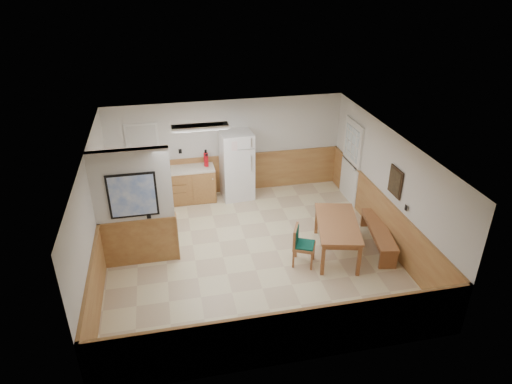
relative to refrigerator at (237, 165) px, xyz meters
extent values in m
plane|color=beige|center=(-0.18, -2.63, -0.89)|extent=(6.00, 6.00, 0.00)
cube|color=white|center=(-0.18, -2.63, 1.61)|extent=(6.00, 6.00, 0.02)
cube|color=silver|center=(-0.18, 0.37, 0.36)|extent=(6.00, 0.02, 2.50)
cube|color=silver|center=(2.82, -2.63, 0.36)|extent=(0.02, 6.00, 2.50)
cube|color=silver|center=(-3.18, -2.63, 0.36)|extent=(0.02, 6.00, 2.50)
cube|color=#AD8245|center=(-0.18, 0.35, -0.39)|extent=(6.00, 0.04, 1.00)
cube|color=#AD8245|center=(2.80, -2.63, -0.39)|extent=(0.04, 6.00, 1.00)
cube|color=#AD8245|center=(-3.16, -2.63, -0.39)|extent=(0.04, 6.00, 1.00)
cube|color=silver|center=(-2.43, -2.43, 0.86)|extent=(1.50, 0.15, 1.50)
cube|color=#AD8245|center=(-2.43, -2.43, -0.39)|extent=(1.50, 0.17, 1.00)
cube|color=black|center=(-2.43, -2.52, 0.71)|extent=(0.92, 0.03, 0.92)
cube|color=white|center=(-2.43, -2.54, 0.71)|extent=(0.84, 0.01, 0.84)
cube|color=olive|center=(-1.28, 0.05, -0.46)|extent=(1.40, 0.60, 0.86)
cube|color=olive|center=(-2.75, 0.05, -0.46)|extent=(0.06, 0.60, 0.86)
cube|color=olive|center=(-2.01, 0.05, -0.46)|extent=(0.06, 0.60, 0.86)
cube|color=beige|center=(-1.68, 0.05, -0.01)|extent=(2.20, 0.60, 0.04)
cube|color=beige|center=(-1.68, 0.35, 0.06)|extent=(2.20, 0.02, 0.10)
cube|color=silver|center=(2.79, -0.73, 0.14)|extent=(0.05, 1.02, 2.15)
cube|color=silver|center=(2.78, -0.73, 0.14)|extent=(0.04, 0.90, 2.05)
cube|color=silver|center=(2.75, -0.73, 0.66)|extent=(0.02, 0.76, 0.80)
cube|color=silver|center=(-2.28, 0.35, 0.66)|extent=(0.80, 0.03, 1.00)
cube|color=silver|center=(-2.28, 0.34, 0.66)|extent=(0.70, 0.01, 0.90)
cube|color=#2F1F12|center=(2.79, -2.93, 0.66)|extent=(0.03, 0.50, 0.60)
cube|color=black|center=(2.77, -2.93, 0.66)|extent=(0.01, 0.42, 0.52)
cube|color=silver|center=(-0.98, -1.33, 1.56)|extent=(1.20, 0.30, 0.08)
cube|color=white|center=(-0.98, -1.33, 1.52)|extent=(1.15, 0.25, 0.01)
cube|color=white|center=(0.00, 0.00, 0.00)|extent=(0.83, 0.75, 1.78)
cube|color=silver|center=(0.31, -0.36, 0.73)|extent=(0.03, 0.02, 0.23)
cube|color=silver|center=(0.31, -0.36, 0.18)|extent=(0.03, 0.02, 0.42)
cube|color=#A96B3E|center=(1.60, -2.96, -0.16)|extent=(1.20, 1.80, 0.05)
cube|color=#A96B3E|center=(1.60, -2.96, -0.24)|extent=(1.08, 1.67, 0.10)
cube|color=#A96B3E|center=(1.08, -3.61, -0.54)|extent=(0.08, 0.08, 0.70)
cube|color=#A96B3E|center=(1.45, -2.14, -0.54)|extent=(0.08, 0.08, 0.70)
cube|color=#A96B3E|center=(1.76, -3.78, -0.54)|extent=(0.08, 0.08, 0.70)
cube|color=#A96B3E|center=(2.13, -2.31, -0.54)|extent=(0.08, 0.08, 0.70)
cube|color=#A96B3E|center=(2.59, -2.90, -0.46)|extent=(0.70, 1.77, 0.05)
cube|color=#A96B3E|center=(2.59, -3.72, -0.69)|extent=(0.36, 0.13, 0.40)
cube|color=#A96B3E|center=(2.59, -2.09, -0.69)|extent=(0.36, 0.13, 0.40)
cube|color=#A96B3E|center=(0.82, -3.18, -0.47)|extent=(0.57, 0.57, 0.06)
cube|color=#115648|center=(0.82, -3.18, -0.42)|extent=(0.52, 0.52, 0.03)
cube|color=#A96B3E|center=(0.66, -3.11, -0.24)|extent=(0.23, 0.41, 0.40)
cube|color=#115648|center=(0.49, -3.03, -0.24)|extent=(0.17, 0.34, 0.34)
cube|color=#A96B3E|center=(0.58, -3.27, -0.69)|extent=(0.05, 0.05, 0.39)
cube|color=#A96B3E|center=(0.73, -2.94, -0.69)|extent=(0.05, 0.05, 0.39)
cube|color=#A96B3E|center=(0.91, -3.43, -0.69)|extent=(0.05, 0.05, 0.39)
cube|color=#A96B3E|center=(1.07, -3.09, -0.69)|extent=(0.05, 0.05, 0.39)
cylinder|color=red|center=(-0.76, 0.09, 0.19)|extent=(0.13, 0.13, 0.36)
cylinder|color=black|center=(-0.76, 0.09, 0.41)|extent=(0.06, 0.06, 0.08)
cylinder|color=#167E33|center=(-2.50, 0.07, 0.12)|extent=(0.08, 0.08, 0.21)
camera|label=1|loc=(-1.72, -10.48, 4.78)|focal=32.00mm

